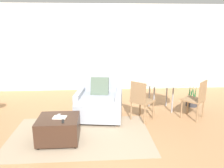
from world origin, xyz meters
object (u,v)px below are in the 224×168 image
ottoman (59,128)px  potted_plant_small (192,100)px  tv_remote_secondary (63,121)px  dining_chair_near_left (140,98)px  armchair (100,103)px  book_stack (60,117)px  dining_chair_near_right (197,97)px  dining_table (161,84)px  tv_remote_primary (58,115)px

ottoman → potted_plant_small: potted_plant_small is taller
ottoman → tv_remote_secondary: (0.11, -0.16, 0.21)m
tv_remote_secondary → dining_chair_near_left: size_ratio=0.19×
armchair → tv_remote_secondary: bearing=-119.0°
ottoman → potted_plant_small: bearing=27.1°
ottoman → book_stack: (0.03, -0.00, 0.22)m
dining_chair_near_left → book_stack: bearing=-153.6°
tv_remote_secondary → dining_chair_near_left: 1.82m
dining_chair_near_right → dining_table: bearing=135.0°
ottoman → dining_chair_near_left: 1.86m
armchair → ottoman: (-0.76, -1.01, -0.12)m
dining_chair_near_right → tv_remote_secondary: bearing=-161.3°
book_stack → dining_table: dining_table is taller
dining_chair_near_left → dining_chair_near_right: bearing=0.0°
ottoman → tv_remote_primary: bearing=100.2°
ottoman → dining_chair_near_right: 3.06m
ottoman → potted_plant_small: 3.61m
tv_remote_secondary → dining_table: (2.19, 1.60, 0.21)m
dining_table → dining_chair_near_left: bearing=-135.0°
book_stack → potted_plant_small: potted_plant_small is taller
dining_chair_near_right → potted_plant_small: (0.27, 0.84, -0.36)m
armchair → potted_plant_small: (2.45, 0.63, -0.21)m
ottoman → dining_chair_near_right: bearing=15.3°
tv_remote_secondary → dining_chair_near_right: dining_chair_near_right is taller
dining_chair_near_left → ottoman: bearing=-154.1°
tv_remote_primary → dining_chair_near_left: dining_chair_near_left is taller
ottoman → book_stack: 0.22m
dining_table → dining_chair_near_right: 0.92m
armchair → potted_plant_small: size_ratio=1.74×
dining_chair_near_right → ottoman: bearing=-164.7°
potted_plant_small → dining_chair_near_right: bearing=-107.9°
tv_remote_primary → tv_remote_secondary: size_ratio=0.81×
ottoman → book_stack: bearing=-3.5°
armchair → book_stack: armchair is taller
dining_table → tv_remote_primary: bearing=-150.2°
armchair → dining_chair_near_left: size_ratio=1.24×
dining_table → dining_chair_near_right: size_ratio=1.31×
ottoman → tv_remote_secondary: bearing=-54.6°
ottoman → tv_remote_primary: tv_remote_primary is taller
armchair → dining_chair_near_left: bearing=-13.3°
armchair → book_stack: size_ratio=4.43×
book_stack → dining_table: size_ratio=0.21×
ottoman → potted_plant_small: (3.21, 1.64, -0.09)m
tv_remote_primary → dining_chair_near_left: size_ratio=0.15×
book_stack → tv_remote_secondary: size_ratio=1.49×
armchair → dining_table: armchair is taller
tv_remote_primary → book_stack: bearing=-65.4°
armchair → tv_remote_primary: bearing=-131.1°
book_stack → dining_chair_near_left: dining_chair_near_left is taller
armchair → dining_table: bearing=15.7°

